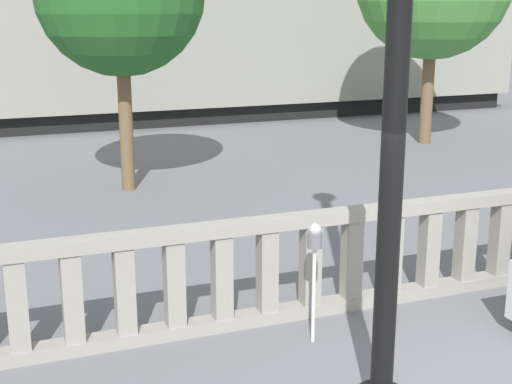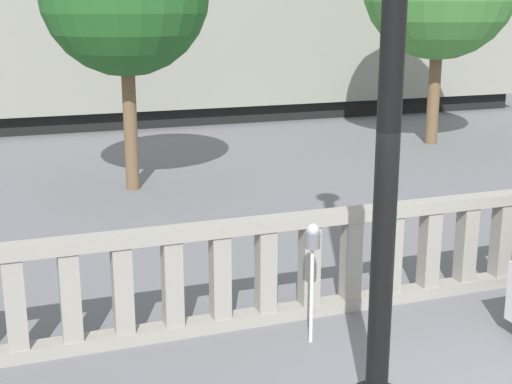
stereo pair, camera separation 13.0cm
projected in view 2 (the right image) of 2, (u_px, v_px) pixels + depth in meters
The scene contains 4 objects.
balustrade at pixel (351, 259), 8.29m from camera, with size 12.58×0.24×1.23m.
parking_meter at pixel (312, 249), 7.34m from camera, with size 0.16×0.16×1.32m.
train_near at pixel (218, 55), 22.32m from camera, with size 21.19×3.03×4.42m.
train_far at pixel (129, 48), 30.37m from camera, with size 24.35×3.13×3.93m.
Camera 2 is at (-3.74, -4.14, 3.46)m, focal length 50.00 mm.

